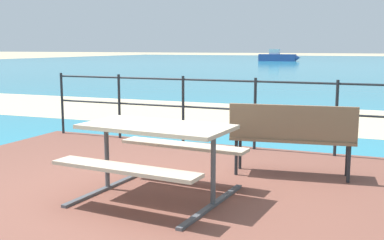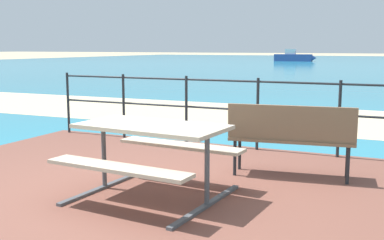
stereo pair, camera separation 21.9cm
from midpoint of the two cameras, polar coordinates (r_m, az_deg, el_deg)
name	(u,v)px [view 2 (the right image)]	position (r m, az deg, el deg)	size (l,w,h in m)	color
ground_plane	(141,194)	(5.26, -5.02, -8.91)	(240.00, 240.00, 0.00)	tan
patio_paving	(141,191)	(5.25, -5.03, -8.60)	(6.40, 5.20, 0.06)	brown
sea_water	(373,65)	(44.46, 21.26, 6.19)	(90.00, 90.00, 0.01)	teal
beach_strip	(279,117)	(10.99, 11.08, 0.33)	(54.00, 4.05, 0.01)	beige
picnic_table	(152,142)	(4.82, -3.57, -2.70)	(1.62, 1.53, 0.76)	#BCAD93
park_bench	(291,134)	(5.66, 12.98, -1.62)	(1.50, 0.60, 0.88)	#7A6047
railing_fence	(221,103)	(7.30, 4.37, 2.01)	(5.94, 0.04, 1.09)	#1E2328
boat_mid	(294,57)	(54.44, 12.36, 7.45)	(4.66, 1.34, 1.36)	#2D478C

